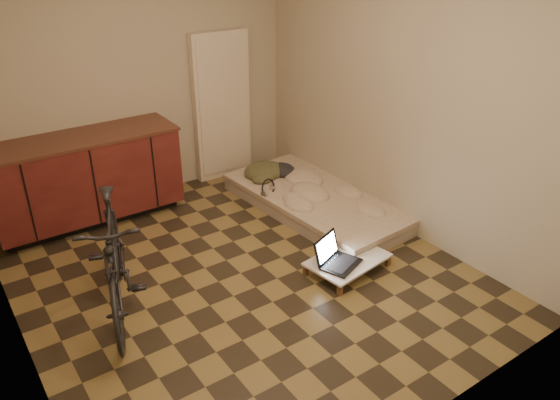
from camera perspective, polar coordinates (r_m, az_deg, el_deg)
room_shell at (r=4.23m, az=-4.72°, el=7.06°), size 3.50×4.00×2.60m
cabinets at (r=5.77m, az=-19.62°, el=2.11°), size 1.84×0.62×0.91m
appliance_panel at (r=6.42m, az=-6.11°, el=9.67°), size 0.70×0.10×1.70m
bicycle at (r=4.30m, az=-17.01°, el=-5.39°), size 0.96×1.65×1.03m
futon at (r=5.83m, az=3.89°, el=-0.14°), size 1.14×2.16×0.18m
clothing_pile at (r=6.19m, az=-1.13°, el=3.57°), size 0.54×0.46×0.20m
headphones at (r=5.76m, az=-1.24°, el=1.36°), size 0.26×0.25×0.14m
lap_desk at (r=4.84m, az=7.09°, el=-6.25°), size 0.76×0.55×0.12m
laptop at (r=4.73m, az=5.87°, el=-6.10°), size 0.43×0.41×0.24m
mouse at (r=4.97m, az=8.49°, el=-4.93°), size 0.07×0.12×0.04m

